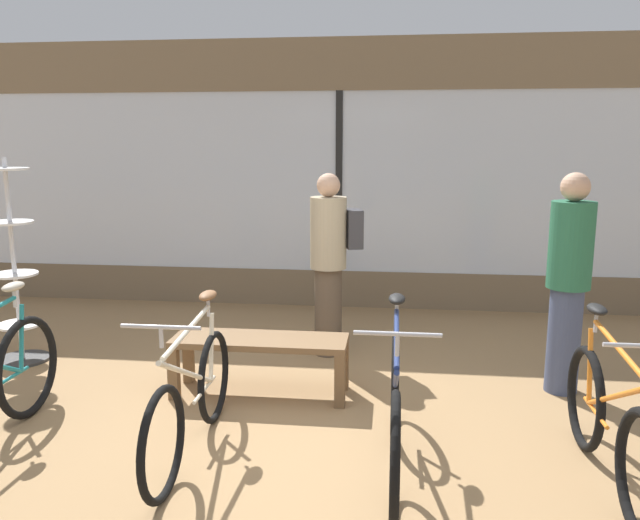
% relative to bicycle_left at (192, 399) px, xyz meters
% --- Properties ---
extents(ground_plane, '(24.00, 24.00, 0.00)m').
position_rel_bicycle_left_xyz_m(ground_plane, '(0.61, 0.14, -0.38)').
color(ground_plane, '#99754C').
extents(shop_back_wall, '(12.00, 0.08, 3.20)m').
position_rel_bicycle_left_xyz_m(shop_back_wall, '(0.61, 3.83, 1.26)').
color(shop_back_wall, '#7A664C').
rests_on(shop_back_wall, ground_plane).
extents(bicycle_left, '(0.46, 1.69, 1.02)m').
position_rel_bicycle_left_xyz_m(bicycle_left, '(0.00, 0.00, 0.00)').
color(bicycle_left, black).
rests_on(bicycle_left, ground_plane).
extents(bicycle_right, '(0.46, 1.76, 1.04)m').
position_rel_bicycle_left_xyz_m(bicycle_right, '(1.31, -0.05, 0.02)').
color(bicycle_right, black).
rests_on(bicycle_right, ground_plane).
extents(bicycle_far_right, '(0.46, 1.68, 1.03)m').
position_rel_bicycle_left_xyz_m(bicycle_far_right, '(2.56, -0.09, 0.00)').
color(bicycle_far_right, black).
rests_on(bicycle_far_right, ground_plane).
extents(accessory_rack, '(0.48, 0.48, 1.88)m').
position_rel_bicycle_left_xyz_m(accessory_rack, '(-2.15, 1.52, 0.39)').
color(accessory_rack, '#333333').
rests_on(accessory_rack, ground_plane).
extents(display_bench, '(1.40, 0.44, 0.47)m').
position_rel_bicycle_left_xyz_m(display_bench, '(0.23, 1.01, 0.01)').
color(display_bench, brown).
rests_on(display_bench, ground_plane).
extents(customer_near_rack, '(0.54, 0.42, 1.73)m').
position_rel_bicycle_left_xyz_m(customer_near_rack, '(0.69, 2.05, 0.56)').
color(customer_near_rack, brown).
rests_on(customer_near_rack, ground_plane).
extents(customer_by_window, '(0.47, 0.47, 1.78)m').
position_rel_bicycle_left_xyz_m(customer_by_window, '(2.66, 1.36, 0.57)').
color(customer_by_window, '#424C6B').
rests_on(customer_by_window, ground_plane).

